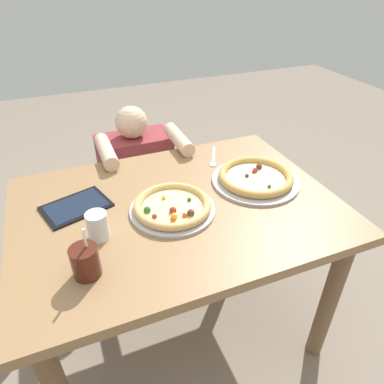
{
  "coord_description": "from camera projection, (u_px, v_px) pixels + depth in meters",
  "views": [
    {
      "loc": [
        -0.35,
        -1.03,
        1.54
      ],
      "look_at": [
        0.07,
        0.02,
        0.78
      ],
      "focal_mm": 32.41,
      "sensor_mm": 36.0,
      "label": 1
    }
  ],
  "objects": [
    {
      "name": "ground_plane",
      "position": [
        180.0,
        323.0,
        1.76
      ],
      "size": [
        8.0,
        8.0,
        0.0
      ],
      "primitive_type": "plane",
      "color": "gray"
    },
    {
      "name": "dining_table",
      "position": [
        178.0,
        226.0,
        1.41
      ],
      "size": [
        1.23,
        0.89,
        0.75
      ],
      "color": "#936D47",
      "rests_on": "ground"
    },
    {
      "name": "pizza_near",
      "position": [
        172.0,
        207.0,
        1.3
      ],
      "size": [
        0.32,
        0.32,
        0.04
      ],
      "color": "#B7B7BC",
      "rests_on": "dining_table"
    },
    {
      "name": "pizza_far",
      "position": [
        256.0,
        178.0,
        1.47
      ],
      "size": [
        0.37,
        0.37,
        0.04
      ],
      "color": "#B7B7BC",
      "rests_on": "dining_table"
    },
    {
      "name": "drink_cup_colored",
      "position": [
        86.0,
        262.0,
        1.02
      ],
      "size": [
        0.08,
        0.08,
        0.18
      ],
      "color": "#4C1E14",
      "rests_on": "dining_table"
    },
    {
      "name": "water_cup_clear",
      "position": [
        98.0,
        226.0,
        1.16
      ],
      "size": [
        0.07,
        0.07,
        0.1
      ],
      "color": "silver",
      "rests_on": "dining_table"
    },
    {
      "name": "fork",
      "position": [
        213.0,
        157.0,
        1.66
      ],
      "size": [
        0.11,
        0.19,
        0.0
      ],
      "color": "silver",
      "rests_on": "dining_table"
    },
    {
      "name": "tablet",
      "position": [
        76.0,
        206.0,
        1.33
      ],
      "size": [
        0.28,
        0.23,
        0.01
      ],
      "color": "black",
      "rests_on": "dining_table"
    },
    {
      "name": "diner_seated",
      "position": [
        139.0,
        188.0,
        2.08
      ],
      "size": [
        0.44,
        0.53,
        0.9
      ],
      "color": "#333847",
      "rests_on": "ground"
    }
  ]
}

